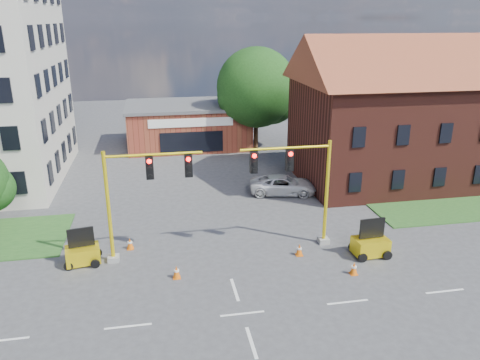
{
  "coord_description": "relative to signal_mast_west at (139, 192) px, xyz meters",
  "views": [
    {
      "loc": [
        -3.34,
        -17.48,
        12.53
      ],
      "look_at": [
        1.74,
        10.0,
        2.82
      ],
      "focal_mm": 35.0,
      "sensor_mm": 36.0,
      "label": 1
    }
  ],
  "objects": [
    {
      "name": "ground",
      "position": [
        4.36,
        -6.0,
        -3.92
      ],
      "size": [
        120.0,
        120.0,
        0.0
      ],
      "primitive_type": "plane",
      "color": "#3F3F41",
      "rests_on": "ground"
    },
    {
      "name": "grass_verge_ne",
      "position": [
        22.36,
        3.0,
        -3.88
      ],
      "size": [
        14.0,
        4.0,
        0.08
      ],
      "primitive_type": "cube",
      "color": "#234F1D",
      "rests_on": "ground"
    },
    {
      "name": "lane_markings",
      "position": [
        4.36,
        -9.0,
        -3.91
      ],
      "size": [
        60.0,
        36.0,
        0.01
      ],
      "primitive_type": null,
      "color": "white",
      "rests_on": "ground"
    },
    {
      "name": "brick_shop",
      "position": [
        4.36,
        23.99,
        -1.76
      ],
      "size": [
        12.4,
        8.4,
        4.3
      ],
      "color": "maroon",
      "rests_on": "ground"
    },
    {
      "name": "townhouse_row",
      "position": [
        22.36,
        10.0,
        2.01
      ],
      "size": [
        21.0,
        11.0,
        11.5
      ],
      "color": "#512018",
      "rests_on": "ground"
    },
    {
      "name": "tree_large",
      "position": [
        11.25,
        21.08,
        1.98
      ],
      "size": [
        8.12,
        7.73,
        10.03
      ],
      "color": "#332212",
      "rests_on": "ground"
    },
    {
      "name": "signal_mast_west",
      "position": [
        0.0,
        0.0,
        0.0
      ],
      "size": [
        5.3,
        0.6,
        6.2
      ],
      "color": "gray",
      "rests_on": "ground"
    },
    {
      "name": "signal_mast_east",
      "position": [
        8.71,
        0.0,
        0.0
      ],
      "size": [
        5.3,
        0.6,
        6.2
      ],
      "color": "gray",
      "rests_on": "ground"
    },
    {
      "name": "trailer_west",
      "position": [
        -3.21,
        0.03,
        -3.3
      ],
      "size": [
        1.92,
        1.45,
        1.98
      ],
      "rotation": [
        0.0,
        0.0,
        0.18
      ],
      "color": "yellow",
      "rests_on": "ground"
    },
    {
      "name": "trailer_east",
      "position": [
        12.36,
        -1.91,
        -3.26
      ],
      "size": [
        1.93,
        1.35,
        2.12
      ],
      "rotation": [
        0.0,
        0.0,
        0.06
      ],
      "color": "yellow",
      "rests_on": "ground"
    },
    {
      "name": "cone_a",
      "position": [
        1.64,
        -2.39,
        -3.58
      ],
      "size": [
        0.4,
        0.4,
        0.7
      ],
      "color": "#E05F0B",
      "rests_on": "ground"
    },
    {
      "name": "cone_b",
      "position": [
        -0.8,
        1.28,
        -3.58
      ],
      "size": [
        0.4,
        0.4,
        0.7
      ],
      "color": "#E05F0B",
      "rests_on": "ground"
    },
    {
      "name": "cone_c",
      "position": [
        10.65,
        -3.68,
        -3.58
      ],
      "size": [
        0.4,
        0.4,
        0.7
      ],
      "color": "#E05F0B",
      "rests_on": "ground"
    },
    {
      "name": "cone_d",
      "position": [
        8.49,
        -1.21,
        -3.58
      ],
      "size": [
        0.4,
        0.4,
        0.7
      ],
      "color": "#E05F0B",
      "rests_on": "ground"
    },
    {
      "name": "pickup_white",
      "position": [
        10.2,
        8.32,
        -3.22
      ],
      "size": [
        5.39,
        3.33,
        1.39
      ],
      "primitive_type": "imported",
      "rotation": [
        0.0,
        0.0,
        1.36
      ],
      "color": "silver",
      "rests_on": "ground"
    }
  ]
}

